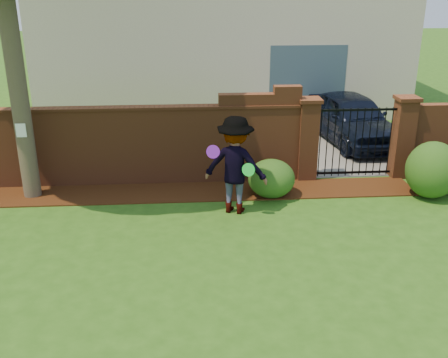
{
  "coord_description": "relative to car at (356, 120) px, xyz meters",
  "views": [
    {
      "loc": [
        -0.3,
        -7.15,
        4.38
      ],
      "look_at": [
        0.33,
        1.4,
        1.05
      ],
      "focal_mm": 42.11,
      "sensor_mm": 36.0,
      "label": 1
    }
  ],
  "objects": [
    {
      "name": "ground",
      "position": [
        -4.33,
        -6.54,
        -0.69
      ],
      "size": [
        80.0,
        80.0,
        0.01
      ],
      "primitive_type": "cube",
      "color": "#295314",
      "rests_on": "ground"
    },
    {
      "name": "mulch_bed",
      "position": [
        -5.28,
        -3.2,
        -0.67
      ],
      "size": [
        11.1,
        1.08,
        0.03
      ],
      "primitive_type": "cube",
      "color": "#321709",
      "rests_on": "ground"
    },
    {
      "name": "brick_wall",
      "position": [
        -6.34,
        -2.54,
        0.25
      ],
      "size": [
        8.7,
        0.31,
        2.16
      ],
      "color": "brown",
      "rests_on": "ground"
    },
    {
      "name": "pillar_left",
      "position": [
        -1.93,
        -2.54,
        0.27
      ],
      "size": [
        0.5,
        0.5,
        1.88
      ],
      "color": "brown",
      "rests_on": "ground"
    },
    {
      "name": "pillar_right",
      "position": [
        0.27,
        -2.54,
        0.27
      ],
      "size": [
        0.5,
        0.5,
        1.88
      ],
      "color": "brown",
      "rests_on": "ground"
    },
    {
      "name": "iron_gate",
      "position": [
        -0.83,
        -2.54,
        0.17
      ],
      "size": [
        1.78,
        0.03,
        1.6
      ],
      "color": "black",
      "rests_on": "ground"
    },
    {
      "name": "driveway",
      "position": [
        -0.83,
        1.46,
        -0.68
      ],
      "size": [
        3.2,
        8.0,
        0.01
      ],
      "primitive_type": "cube",
      "color": "slate",
      "rests_on": "ground"
    },
    {
      "name": "house",
      "position": [
        -3.32,
        5.46,
        2.48
      ],
      "size": [
        12.4,
        6.4,
        6.3
      ],
      "color": "beige",
      "rests_on": "ground"
    },
    {
      "name": "car",
      "position": [
        0.0,
        0.0,
        0.0
      ],
      "size": [
        2.15,
        4.18,
        1.36
      ],
      "primitive_type": "imported",
      "rotation": [
        0.0,
        0.0,
        0.14
      ],
      "color": "black",
      "rests_on": "ground"
    },
    {
      "name": "paper_notice",
      "position": [
        -7.93,
        -3.33,
        0.82
      ],
      "size": [
        0.2,
        0.01,
        0.28
      ],
      "primitive_type": "cube",
      "color": "white",
      "rests_on": "tree"
    },
    {
      "name": "shrub_left",
      "position": [
        -2.88,
        -3.52,
        -0.28
      ],
      "size": [
        0.99,
        0.99,
        0.81
      ],
      "primitive_type": "ellipsoid",
      "color": "#1B4A16",
      "rests_on": "ground"
    },
    {
      "name": "shrub_middle",
      "position": [
        0.46,
        -3.78,
        -0.08
      ],
      "size": [
        1.1,
        1.1,
        1.21
      ],
      "primitive_type": "ellipsoid",
      "color": "#1B4A16",
      "rests_on": "ground"
    },
    {
      "name": "man",
      "position": [
        -3.73,
        -4.23,
        0.28
      ],
      "size": [
        1.42,
        1.09,
        1.93
      ],
      "primitive_type": "imported",
      "rotation": [
        0.0,
        0.0,
        2.8
      ],
      "color": "gray",
      "rests_on": "ground"
    },
    {
      "name": "frisbee_purple",
      "position": [
        -4.15,
        -4.42,
        0.64
      ],
      "size": [
        0.25,
        0.08,
        0.25
      ],
      "primitive_type": "cylinder",
      "rotation": [
        1.36,
        0.0,
        0.01
      ],
      "color": "purple",
      "rests_on": "man"
    },
    {
      "name": "frisbee_green",
      "position": [
        -3.49,
        -4.51,
        0.3
      ],
      "size": [
        0.25,
        0.17,
        0.25
      ],
      "primitive_type": "cylinder",
      "rotation": [
        1.43,
        0.0,
        -0.46
      ],
      "color": "green",
      "rests_on": "man"
    }
  ]
}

